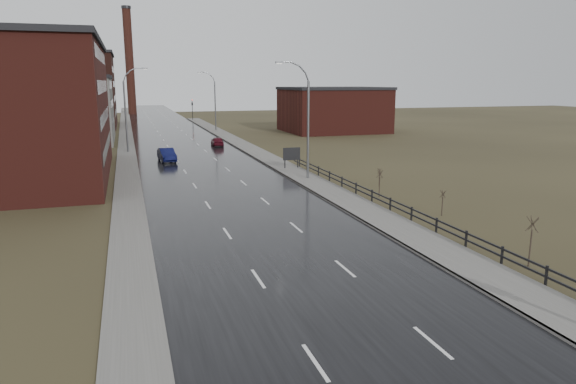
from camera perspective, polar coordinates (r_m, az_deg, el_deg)
road at (r=71.97m, az=-10.95°, el=4.40°), size 14.00×300.00×0.06m
sidewalk_right at (r=49.69m, az=2.37°, el=1.27°), size 3.20×180.00×0.18m
curb_right at (r=49.20m, az=0.71°, el=1.17°), size 0.16×180.00×0.18m
sidewalk_left at (r=71.52m, az=-17.50°, el=4.03°), size 2.40×260.00×0.12m
warehouse_mid at (r=89.57m, az=-24.10°, el=8.41°), size 16.32×20.40×10.50m
warehouse_far at (r=119.87m, az=-25.04°, el=10.21°), size 26.52×24.48×15.50m
building_right at (r=100.61m, az=5.03°, el=9.13°), size 18.36×16.32×8.50m
smokestack at (r=161.03m, az=-17.21°, el=13.76°), size 2.70×2.70×30.70m
streetlight_right_mid at (r=49.84m, az=1.93°, el=7.98°), size 3.36×0.28×11.35m
streetlight_left at (r=73.00m, az=-17.40°, el=8.76°), size 3.36×0.28×11.35m
streetlight_right_far at (r=102.30m, az=-8.27°, el=9.99°), size 3.36×0.28×11.35m
guardrail at (r=35.54m, az=14.14°, el=-2.47°), size 0.10×53.05×1.10m
shrub_c at (r=29.44m, az=25.39°, el=-4.86°), size 0.64×0.67×2.70m
shrub_d at (r=38.41m, az=16.79°, el=-1.10°), size 0.45×0.47×1.88m
shrub_e at (r=43.47m, az=10.15°, el=1.03°), size 0.54×0.57×2.29m
shrub_f at (r=47.85m, az=10.12°, el=1.66°), size 0.41×0.43×1.71m
billboard at (r=56.30m, az=0.39°, el=4.18°), size 1.96×0.17×2.43m
traffic_light_left at (r=131.00m, az=-17.66°, el=9.45°), size 0.58×2.73×5.30m
traffic_light_right at (r=131.96m, az=-10.61°, el=9.83°), size 0.58×2.73×5.30m
car_near at (r=63.71m, az=-13.31°, el=3.99°), size 2.10×4.90×1.57m
car_far at (r=77.85m, az=-7.86°, el=5.56°), size 1.81×4.11×1.38m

